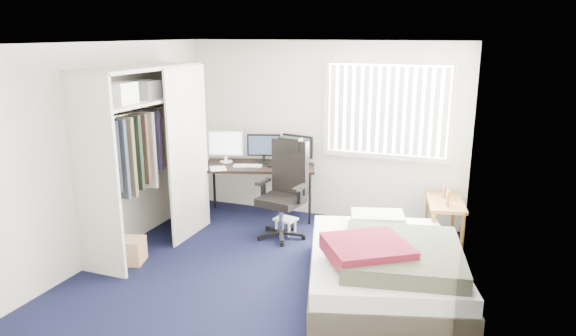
# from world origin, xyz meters

# --- Properties ---
(ground) EXTENTS (4.20, 4.20, 0.00)m
(ground) POSITION_xyz_m (0.00, 0.00, 0.00)
(ground) COLOR black
(ground) RESTS_ON ground
(room_shell) EXTENTS (4.20, 4.20, 4.20)m
(room_shell) POSITION_xyz_m (0.00, 0.00, 1.51)
(room_shell) COLOR silver
(room_shell) RESTS_ON ground
(window_assembly) EXTENTS (1.72, 0.09, 1.32)m
(window_assembly) POSITION_xyz_m (0.90, 2.04, 1.60)
(window_assembly) COLOR white
(window_assembly) RESTS_ON ground
(closet) EXTENTS (0.64, 1.84, 2.22)m
(closet) POSITION_xyz_m (-1.67, 0.27, 1.35)
(closet) COLOR beige
(closet) RESTS_ON ground
(desk) EXTENTS (1.71, 1.18, 1.23)m
(desk) POSITION_xyz_m (-0.83, 1.75, 0.80)
(desk) COLOR black
(desk) RESTS_ON ground
(office_chair) EXTENTS (0.70, 0.70, 1.29)m
(office_chair) POSITION_xyz_m (-0.23, 1.17, 0.50)
(office_chair) COLOR black
(office_chair) RESTS_ON ground
(footstool) EXTENTS (0.32, 0.27, 0.22)m
(footstool) POSITION_xyz_m (-0.22, 1.20, 0.17)
(footstool) COLOR white
(footstool) RESTS_ON ground
(nightstand) EXTENTS (0.57, 0.91, 0.76)m
(nightstand) POSITION_xyz_m (1.75, 1.60, 0.51)
(nightstand) COLOR brown
(nightstand) RESTS_ON ground
(bed) EXTENTS (2.00, 2.34, 0.66)m
(bed) POSITION_xyz_m (1.27, 0.12, 0.28)
(bed) COLOR #403A2E
(bed) RESTS_ON ground
(pine_box) EXTENTS (0.45, 0.39, 0.29)m
(pine_box) POSITION_xyz_m (-1.65, -0.25, 0.14)
(pine_box) COLOR tan
(pine_box) RESTS_ON ground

